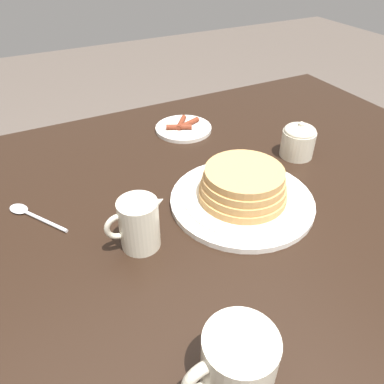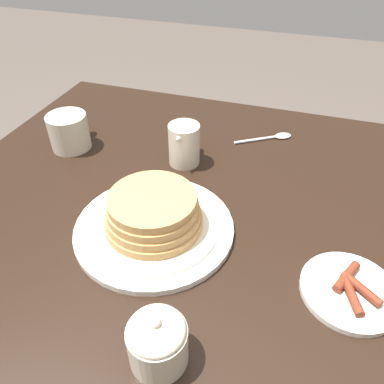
{
  "view_description": "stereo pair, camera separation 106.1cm",
  "coord_description": "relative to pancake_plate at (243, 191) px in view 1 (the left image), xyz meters",
  "views": [
    {
      "loc": [
        0.4,
        0.51,
        1.23
      ],
      "look_at": [
        0.13,
        -0.02,
        0.79
      ],
      "focal_mm": 35.0,
      "sensor_mm": 36.0,
      "label": 1
    },
    {
      "loc": [
        -0.4,
        -0.19,
        1.24
      ],
      "look_at": [
        0.13,
        -0.02,
        0.79
      ],
      "focal_mm": 35.0,
      "sensor_mm": 36.0,
      "label": 2
    }
  ],
  "objects": [
    {
      "name": "dining_table",
      "position": [
        -0.04,
        -0.02,
        -0.15
      ],
      "size": [
        1.19,
        1.01,
        0.76
      ],
      "color": "black",
      "rests_on": "ground_plane"
    },
    {
      "name": "ground_plane",
      "position": [
        -0.04,
        -0.02,
        -0.79
      ],
      "size": [
        8.0,
        8.0,
        0.0
      ],
      "primitive_type": "plane",
      "color": "#51473F"
    },
    {
      "name": "sugar_bowl",
      "position": [
        -0.22,
        -0.1,
        0.01
      ],
      "size": [
        0.08,
        0.08,
        0.09
      ],
      "color": "beige",
      "rests_on": "dining_table"
    },
    {
      "name": "creamer_pitcher",
      "position": [
        0.22,
        0.02,
        0.02
      ],
      "size": [
        0.11,
        0.07,
        0.1
      ],
      "color": "beige",
      "rests_on": "dining_table"
    },
    {
      "name": "pancake_plate",
      "position": [
        0.0,
        0.0,
        0.0
      ],
      "size": [
        0.29,
        0.29,
        0.08
      ],
      "color": "white",
      "rests_on": "dining_table"
    },
    {
      "name": "coffee_mug",
      "position": [
        0.2,
        0.3,
        0.01
      ],
      "size": [
        0.12,
        0.09,
        0.08
      ],
      "color": "beige",
      "rests_on": "dining_table"
    },
    {
      "name": "spoon",
      "position": [
        0.39,
        -0.16,
        -0.03
      ],
      "size": [
        0.1,
        0.14,
        0.01
      ],
      "color": "silver",
      "rests_on": "dining_table"
    },
    {
      "name": "side_plate_bacon",
      "position": [
        -0.03,
        -0.34,
        -0.02
      ],
      "size": [
        0.15,
        0.15,
        0.02
      ],
      "color": "silver",
      "rests_on": "dining_table"
    }
  ]
}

